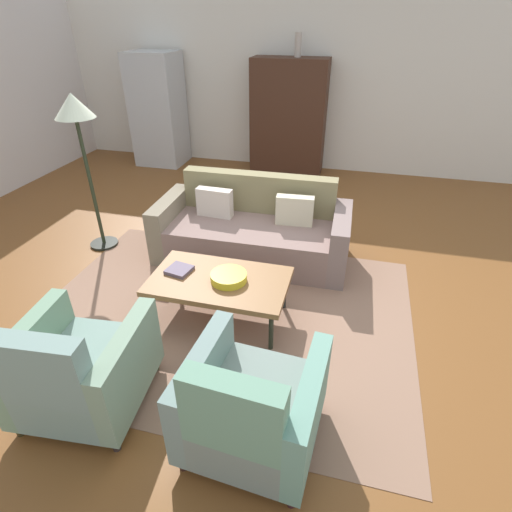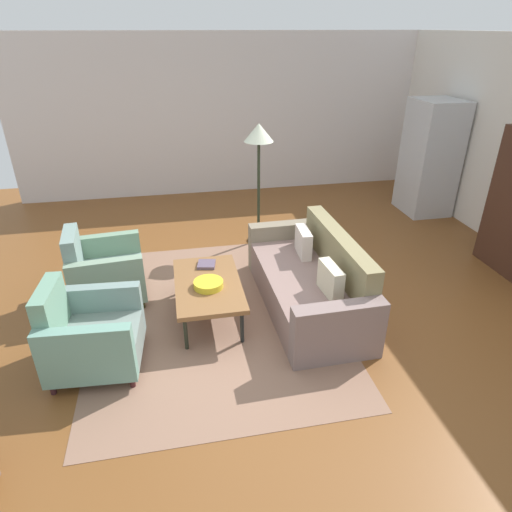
{
  "view_description": "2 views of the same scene",
  "coord_description": "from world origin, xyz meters",
  "px_view_note": "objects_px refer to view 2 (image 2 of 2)",
  "views": [
    {
      "loc": [
        0.79,
        -3.39,
        2.41
      ],
      "look_at": [
        0.02,
        -0.41,
        0.52
      ],
      "focal_mm": 28.13,
      "sensor_mm": 36.0,
      "label": 1
    },
    {
      "loc": [
        3.85,
        -0.98,
        2.87
      ],
      "look_at": [
        -0.5,
        -0.13,
        0.55
      ],
      "focal_mm": 31.02,
      "sensor_mm": 36.0,
      "label": 2
    }
  ],
  "objects_px": {
    "fruit_bowl": "(208,284)",
    "armchair_left": "(102,273)",
    "refrigerator": "(430,158)",
    "floor_lamp": "(259,144)",
    "coffee_table": "(208,286)",
    "armchair_right": "(88,336)",
    "book_stack": "(206,264)",
    "couch": "(313,282)"
  },
  "relations": [
    {
      "from": "coffee_table",
      "to": "fruit_bowl",
      "type": "height_order",
      "value": "fruit_bowl"
    },
    {
      "from": "armchair_left",
      "to": "refrigerator",
      "type": "distance_m",
      "value": 5.46
    },
    {
      "from": "coffee_table",
      "to": "armchair_left",
      "type": "height_order",
      "value": "armchair_left"
    },
    {
      "from": "armchair_left",
      "to": "fruit_bowl",
      "type": "xyz_separation_m",
      "value": [
        0.68,
        1.17,
        0.11
      ]
    },
    {
      "from": "couch",
      "to": "armchair_right",
      "type": "height_order",
      "value": "armchair_right"
    },
    {
      "from": "couch",
      "to": "fruit_bowl",
      "type": "bearing_deg",
      "value": 93.21
    },
    {
      "from": "book_stack",
      "to": "floor_lamp",
      "type": "relative_size",
      "value": 0.14
    },
    {
      "from": "coffee_table",
      "to": "couch",
      "type": "bearing_deg",
      "value": 90.09
    },
    {
      "from": "refrigerator",
      "to": "floor_lamp",
      "type": "xyz_separation_m",
      "value": [
        0.65,
        -3.02,
        0.52
      ]
    },
    {
      "from": "fruit_bowl",
      "to": "coffee_table",
      "type": "bearing_deg",
      "value": 180.0
    },
    {
      "from": "coffee_table",
      "to": "refrigerator",
      "type": "bearing_deg",
      "value": 121.81
    },
    {
      "from": "couch",
      "to": "floor_lamp",
      "type": "bearing_deg",
      "value": 7.39
    },
    {
      "from": "fruit_bowl",
      "to": "refrigerator",
      "type": "distance_m",
      "value": 4.71
    },
    {
      "from": "armchair_left",
      "to": "fruit_bowl",
      "type": "relative_size",
      "value": 2.81
    },
    {
      "from": "couch",
      "to": "floor_lamp",
      "type": "xyz_separation_m",
      "value": [
        -1.79,
        -0.27,
        1.16
      ]
    },
    {
      "from": "refrigerator",
      "to": "fruit_bowl",
      "type": "bearing_deg",
      "value": -57.26
    },
    {
      "from": "couch",
      "to": "fruit_bowl",
      "type": "xyz_separation_m",
      "value": [
        0.09,
        -1.19,
        0.17
      ]
    },
    {
      "from": "armchair_left",
      "to": "armchair_right",
      "type": "height_order",
      "value": "same"
    },
    {
      "from": "refrigerator",
      "to": "couch",
      "type": "bearing_deg",
      "value": -48.43
    },
    {
      "from": "coffee_table",
      "to": "armchair_right",
      "type": "relative_size",
      "value": 1.36
    },
    {
      "from": "fruit_bowl",
      "to": "book_stack",
      "type": "distance_m",
      "value": 0.47
    },
    {
      "from": "fruit_bowl",
      "to": "armchair_left",
      "type": "bearing_deg",
      "value": -120.36
    },
    {
      "from": "coffee_table",
      "to": "armchair_right",
      "type": "distance_m",
      "value": 1.31
    },
    {
      "from": "floor_lamp",
      "to": "couch",
      "type": "bearing_deg",
      "value": 8.57
    },
    {
      "from": "refrigerator",
      "to": "floor_lamp",
      "type": "distance_m",
      "value": 3.14
    },
    {
      "from": "couch",
      "to": "refrigerator",
      "type": "relative_size",
      "value": 1.14
    },
    {
      "from": "refrigerator",
      "to": "floor_lamp",
      "type": "relative_size",
      "value": 1.08
    },
    {
      "from": "coffee_table",
      "to": "book_stack",
      "type": "relative_size",
      "value": 5.12
    },
    {
      "from": "couch",
      "to": "floor_lamp",
      "type": "distance_m",
      "value": 2.15
    },
    {
      "from": "floor_lamp",
      "to": "armchair_right",
      "type": "bearing_deg",
      "value": -41.12
    },
    {
      "from": "coffee_table",
      "to": "floor_lamp",
      "type": "bearing_deg",
      "value": 152.89
    },
    {
      "from": "couch",
      "to": "book_stack",
      "type": "distance_m",
      "value": 1.23
    },
    {
      "from": "armchair_left",
      "to": "book_stack",
      "type": "xyz_separation_m",
      "value": [
        0.21,
        1.19,
        0.1
      ]
    },
    {
      "from": "couch",
      "to": "refrigerator",
      "type": "xyz_separation_m",
      "value": [
        -2.44,
        2.75,
        0.64
      ]
    },
    {
      "from": "coffee_table",
      "to": "floor_lamp",
      "type": "distance_m",
      "value": 2.27
    },
    {
      "from": "book_stack",
      "to": "refrigerator",
      "type": "height_order",
      "value": "refrigerator"
    },
    {
      "from": "couch",
      "to": "coffee_table",
      "type": "bearing_deg",
      "value": 88.91
    },
    {
      "from": "armchair_left",
      "to": "refrigerator",
      "type": "height_order",
      "value": "refrigerator"
    },
    {
      "from": "book_stack",
      "to": "refrigerator",
      "type": "distance_m",
      "value": 4.45
    },
    {
      "from": "armchair_left",
      "to": "coffee_table",
      "type": "bearing_deg",
      "value": 57.6
    },
    {
      "from": "armchair_right",
      "to": "book_stack",
      "type": "bearing_deg",
      "value": 133.23
    },
    {
      "from": "armchair_right",
      "to": "book_stack",
      "type": "distance_m",
      "value": 1.54
    }
  ]
}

